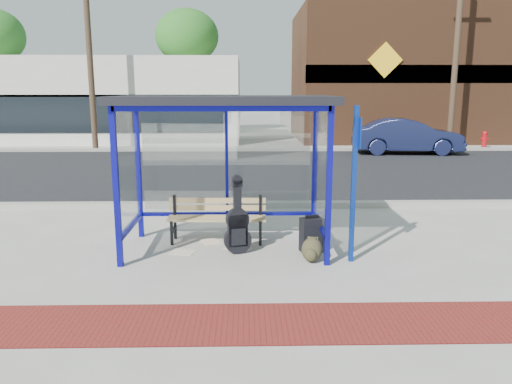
{
  "coord_description": "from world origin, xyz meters",
  "views": [
    {
      "loc": [
        0.32,
        -7.66,
        2.51
      ],
      "look_at": [
        0.49,
        0.2,
        0.9
      ],
      "focal_mm": 35.0,
      "sensor_mm": 36.0,
      "label": 1
    }
  ],
  "objects_px": {
    "bench": "(217,216)",
    "suitcase": "(311,235)",
    "fire_hydrant": "(484,139)",
    "guitar_bag": "(238,227)",
    "parked_car": "(407,136)",
    "backpack": "(312,250)"
  },
  "relations": [
    {
      "from": "bench",
      "to": "fire_hydrant",
      "type": "relative_size",
      "value": 2.17
    },
    {
      "from": "suitcase",
      "to": "parked_car",
      "type": "relative_size",
      "value": 0.14
    },
    {
      "from": "bench",
      "to": "backpack",
      "type": "height_order",
      "value": "bench"
    },
    {
      "from": "parked_car",
      "to": "suitcase",
      "type": "bearing_deg",
      "value": 160.21
    },
    {
      "from": "bench",
      "to": "guitar_bag",
      "type": "height_order",
      "value": "guitar_bag"
    },
    {
      "from": "backpack",
      "to": "guitar_bag",
      "type": "bearing_deg",
      "value": 174.88
    },
    {
      "from": "guitar_bag",
      "to": "backpack",
      "type": "distance_m",
      "value": 1.21
    },
    {
      "from": "guitar_bag",
      "to": "parked_car",
      "type": "distance_m",
      "value": 13.91
    },
    {
      "from": "bench",
      "to": "suitcase",
      "type": "distance_m",
      "value": 1.64
    },
    {
      "from": "guitar_bag",
      "to": "backpack",
      "type": "relative_size",
      "value": 3.15
    },
    {
      "from": "bench",
      "to": "guitar_bag",
      "type": "relative_size",
      "value": 1.41
    },
    {
      "from": "backpack",
      "to": "fire_hydrant",
      "type": "bearing_deg",
      "value": 72.55
    },
    {
      "from": "bench",
      "to": "fire_hydrant",
      "type": "xyz_separation_m",
      "value": [
        10.9,
        13.42,
        -0.03
      ]
    },
    {
      "from": "backpack",
      "to": "suitcase",
      "type": "bearing_deg",
      "value": 98.88
    },
    {
      "from": "backpack",
      "to": "bench",
      "type": "bearing_deg",
      "value": 159.35
    },
    {
      "from": "suitcase",
      "to": "fire_hydrant",
      "type": "relative_size",
      "value": 0.79
    },
    {
      "from": "parked_car",
      "to": "fire_hydrant",
      "type": "relative_size",
      "value": 5.57
    },
    {
      "from": "parked_car",
      "to": "fire_hydrant",
      "type": "distance_m",
      "value": 4.38
    },
    {
      "from": "guitar_bag",
      "to": "fire_hydrant",
      "type": "distance_m",
      "value": 17.58
    },
    {
      "from": "guitar_bag",
      "to": "parked_car",
      "type": "xyz_separation_m",
      "value": [
        6.56,
        12.27,
        0.27
      ]
    },
    {
      "from": "fire_hydrant",
      "to": "bench",
      "type": "bearing_deg",
      "value": -129.09
    },
    {
      "from": "suitcase",
      "to": "fire_hydrant",
      "type": "height_order",
      "value": "fire_hydrant"
    }
  ]
}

